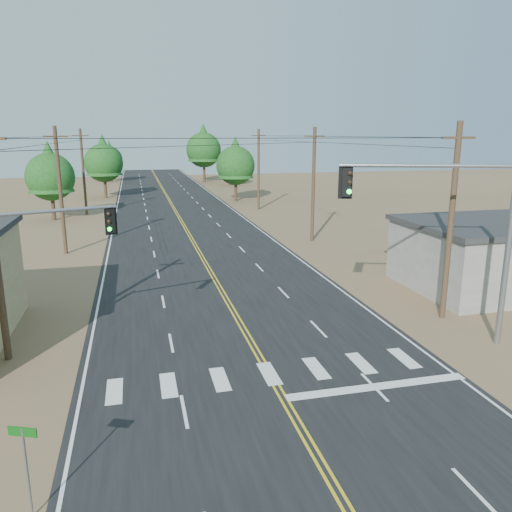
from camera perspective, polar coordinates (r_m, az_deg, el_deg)
name	(u,v)px	position (r m, az deg, el deg)	size (l,w,h in m)	color
road	(199,252)	(41.05, -6.54, 0.48)	(15.00, 200.00, 0.02)	black
utility_pole_left_mid	(60,190)	(42.27, -21.46, 7.04)	(1.80, 0.30, 10.00)	#4C3826
utility_pole_left_far	(83,172)	(62.08, -19.12, 9.08)	(1.80, 0.30, 10.00)	#4C3826
utility_pole_right_near	(451,221)	(26.89, 21.38, 3.71)	(1.80, 0.30, 10.00)	#4C3826
utility_pole_right_mid	(313,184)	(44.61, 6.57, 8.20)	(1.80, 0.30, 10.00)	#4C3826
utility_pole_right_far	(259,169)	(63.69, 0.30, 9.92)	(1.80, 0.30, 10.00)	#4C3826
signal_mast_left	(16,264)	(21.25, -25.71, -0.86)	(5.50, 1.93, 6.64)	gray
signal_mast_right	(459,221)	(23.63, 22.14, 3.71)	(7.25, 2.73, 8.28)	gray
street_sign	(26,458)	(14.28, -24.84, -20.18)	(0.70, 0.32, 2.53)	gray
tree_left_near	(50,172)	(59.91, -22.50, 8.87)	(5.24, 5.24, 8.73)	#3F2D1E
tree_left_mid	(103,159)	(78.92, -17.05, 10.55)	(5.65, 5.65, 9.42)	#3F2D1E
tree_left_far	(110,157)	(105.62, -16.38, 10.86)	(4.94, 4.94, 8.24)	#3F2D1E
tree_right_near	(235,162)	(72.01, -2.36, 10.73)	(5.48, 5.48, 9.14)	#3F2D1E
tree_right_mid	(230,162)	(94.43, -3.01, 10.70)	(4.29, 4.29, 7.15)	#3F2D1E
tree_right_far	(204,146)	(101.96, -6.01, 12.36)	(6.89, 6.89, 11.48)	#3F2D1E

